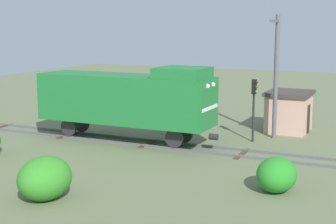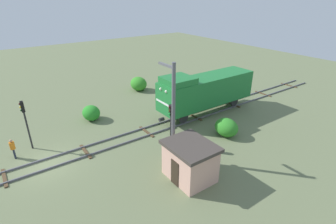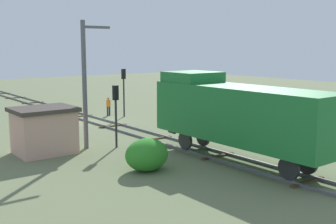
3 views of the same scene
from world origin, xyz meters
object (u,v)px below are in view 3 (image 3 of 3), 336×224
at_px(traffic_signal_near, 124,84).
at_px(traffic_signal_mid, 116,104).
at_px(relay_hut, 44,130).
at_px(locomotive, 237,112).
at_px(catenary_mast, 85,81).
at_px(worker_near_track, 108,105).

height_order(traffic_signal_near, traffic_signal_mid, traffic_signal_near).
xyz_separation_m(traffic_signal_mid, relay_hut, (4.10, -1.31, -1.32)).
relative_size(locomotive, traffic_signal_near, 2.70).
bearing_deg(traffic_signal_near, relay_hut, 38.29).
height_order(traffic_signal_mid, relay_hut, traffic_signal_mid).
distance_m(traffic_signal_near, relay_hut, 13.73).
height_order(locomotive, catenary_mast, catenary_mast).
bearing_deg(catenary_mast, traffic_signal_mid, 148.86).
bearing_deg(locomotive, catenary_mast, -57.99).
xyz_separation_m(locomotive, relay_hut, (7.50, -8.28, -1.38)).
relative_size(traffic_signal_mid, worker_near_track, 2.29).
relative_size(worker_near_track, relay_hut, 0.49).
relative_size(traffic_signal_near, worker_near_track, 2.53).
distance_m(locomotive, worker_near_track, 18.36).
bearing_deg(worker_near_track, traffic_signal_mid, -18.59).
xyz_separation_m(locomotive, traffic_signal_mid, (3.40, -6.97, -0.06)).
bearing_deg(catenary_mast, relay_hut, -8.42).
relative_size(locomotive, traffic_signal_mid, 2.98).
xyz_separation_m(traffic_signal_near, worker_near_track, (0.80, -1.39, -1.99)).
bearing_deg(locomotive, traffic_signal_mid, -63.99).
distance_m(catenary_mast, relay_hut, 3.78).
bearing_deg(relay_hut, locomotive, 132.18).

